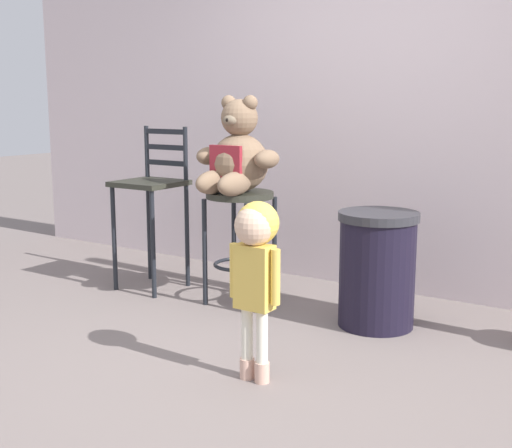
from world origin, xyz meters
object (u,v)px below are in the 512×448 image
bar_chair_empty (152,193)px  child_walking (256,252)px  teddy_bear (237,157)px  trash_bin (377,269)px  bar_stool_with_teddy (240,222)px

bar_chair_empty → child_walking: bearing=-32.7°
teddy_bear → child_walking: size_ratio=0.71×
child_walking → trash_bin: child_walking is taller
teddy_bear → bar_chair_empty: 0.78m
teddy_bear → trash_bin: bearing=5.4°
teddy_bear → child_walking: 1.28m
teddy_bear → bar_stool_with_teddy: bearing=90.0°
bar_stool_with_teddy → teddy_bear: teddy_bear is taller
bar_stool_with_teddy → child_walking: (0.77, -0.99, 0.09)m
bar_stool_with_teddy → trash_bin: bearing=3.6°
bar_stool_with_teddy → teddy_bear: 0.43m
teddy_bear → trash_bin: teddy_bear is taller
trash_bin → bar_chair_empty: size_ratio=0.60×
bar_stool_with_teddy → child_walking: bearing=-52.0°
trash_bin → bar_chair_empty: bar_chair_empty is taller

